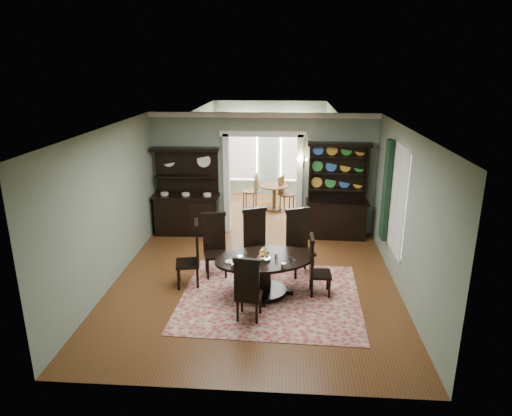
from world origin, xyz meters
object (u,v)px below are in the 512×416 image
Objects in this scene: parlor_table at (274,194)px; dining_table at (265,269)px; welsh_dresser at (337,204)px; sideboard at (187,204)px.

dining_table is at bearing -90.06° from parlor_table.
dining_table is 0.91× the size of welsh_dresser.
sideboard reaches higher than dining_table.
welsh_dresser is (1.59, 3.07, 0.34)m from dining_table.
welsh_dresser is (3.70, -0.00, 0.09)m from sideboard.
welsh_dresser is 2.59m from parlor_table.
dining_table is at bearing -58.38° from sideboard.
sideboard reaches higher than parlor_table.
welsh_dresser is at bearing -51.80° from parlor_table.
parlor_table is (0.01, 5.09, -0.02)m from dining_table.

